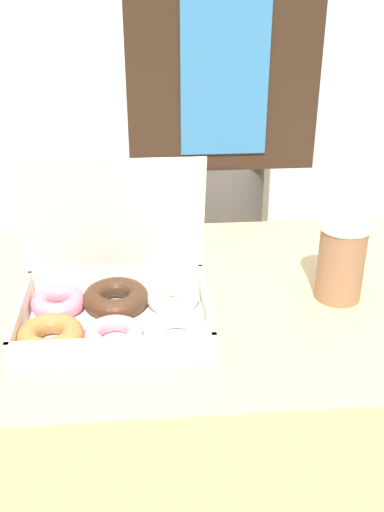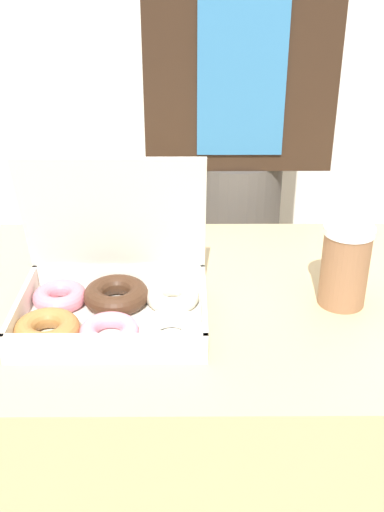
{
  "view_description": "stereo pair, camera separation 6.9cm",
  "coord_description": "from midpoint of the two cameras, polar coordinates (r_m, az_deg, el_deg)",
  "views": [
    {
      "loc": [
        -0.12,
        -0.93,
        1.3
      ],
      "look_at": [
        -0.04,
        -0.04,
        0.85
      ],
      "focal_mm": 42.0,
      "sensor_mm": 36.0,
      "label": 1
    },
    {
      "loc": [
        -0.05,
        -0.94,
        1.3
      ],
      "look_at": [
        -0.04,
        -0.04,
        0.85
      ],
      "focal_mm": 42.0,
      "sensor_mm": 36.0,
      "label": 2
    }
  ],
  "objects": [
    {
      "name": "donut_box",
      "position": [
        1.0,
        -5.62,
        -4.22
      ],
      "size": [
        0.33,
        0.26,
        0.27
      ],
      "color": "white",
      "rests_on": "table"
    },
    {
      "name": "table",
      "position": [
        1.32,
        3.61,
        -18.0
      ],
      "size": [
        1.13,
        0.64,
        0.75
      ],
      "color": "tan",
      "rests_on": "ground_plane"
    },
    {
      "name": "coffee_cup",
      "position": [
        1.07,
        16.18,
        -0.91
      ],
      "size": [
        0.09,
        0.09,
        0.15
      ],
      "color": "#8C6042",
      "rests_on": "table"
    },
    {
      "name": "person_customer",
      "position": [
        1.56,
        5.49,
        10.52
      ],
      "size": [
        0.45,
        0.25,
        1.61
      ],
      "color": "#4C4742",
      "rests_on": "ground_plane"
    }
  ]
}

